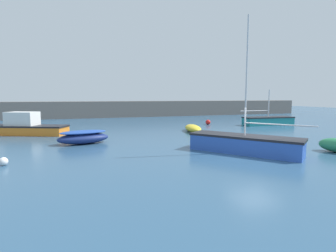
{
  "coord_description": "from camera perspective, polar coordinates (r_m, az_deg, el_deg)",
  "views": [
    {
      "loc": [
        -8.73,
        -11.52,
        3.08
      ],
      "look_at": [
        -1.44,
        10.28,
        0.51
      ],
      "focal_mm": 28.0,
      "sensor_mm": 36.0,
      "label": 1
    }
  ],
  "objects": [
    {
      "name": "rowboat_blue_near",
      "position": [
        23.27,
        5.45,
        -0.48
      ],
      "size": [
        1.84,
        3.63,
        0.62
      ],
      "rotation": [
        0.0,
        0.0,
        4.52
      ],
      "color": "yellow",
      "rests_on": "ground_plane"
    },
    {
      "name": "mooring_buoy_white",
      "position": [
        13.97,
        -32.19,
        -6.54
      ],
      "size": [
        0.38,
        0.38,
        0.38
      ],
      "primitive_type": "sphere",
      "color": "white",
      "rests_on": "ground_plane"
    },
    {
      "name": "motorboat_grey_hull",
      "position": [
        24.28,
        -28.45,
        -0.1
      ],
      "size": [
        6.45,
        4.13,
        1.85
      ],
      "rotation": [
        0.0,
        0.0,
        5.88
      ],
      "color": "orange",
      "rests_on": "ground_plane"
    },
    {
      "name": "sailboat_twin_hulled",
      "position": [
        30.56,
        20.94,
        1.07
      ],
      "size": [
        6.22,
        2.04,
        3.86
      ],
      "rotation": [
        0.0,
        0.0,
        6.22
      ],
      "color": "teal",
      "rests_on": "ground_plane"
    },
    {
      "name": "sailboat_tall_mast",
      "position": [
        15.04,
        16.3,
        -3.71
      ],
      "size": [
        4.99,
        5.76,
        7.36
      ],
      "rotation": [
        0.0,
        0.0,
        2.23
      ],
      "color": "#2D56B7",
      "rests_on": "ground_plane"
    },
    {
      "name": "harbor_breakwater",
      "position": [
        41.63,
        -6.39,
        3.76
      ],
      "size": [
        57.32,
        3.31,
        2.4
      ],
      "primitive_type": "cube",
      "color": "#66605B",
      "rests_on": "ground_plane"
    },
    {
      "name": "ground_plane",
      "position": [
        14.8,
        18.33,
        -6.35
      ],
      "size": [
        120.0,
        120.0,
        0.2
      ],
      "primitive_type": "cube",
      "color": "#2D5170"
    },
    {
      "name": "rowboat_with_red_cover",
      "position": [
        18.09,
        -17.94,
        -2.3
      ],
      "size": [
        3.51,
        2.05,
        0.88
      ],
      "rotation": [
        0.0,
        0.0,
        3.34
      ],
      "color": "navy",
      "rests_on": "ground_plane"
    },
    {
      "name": "mooring_buoy_red",
      "position": [
        29.38,
        8.71,
        0.83
      ],
      "size": [
        0.54,
        0.54,
        0.54
      ],
      "primitive_type": "sphere",
      "color": "red",
      "rests_on": "ground_plane"
    }
  ]
}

